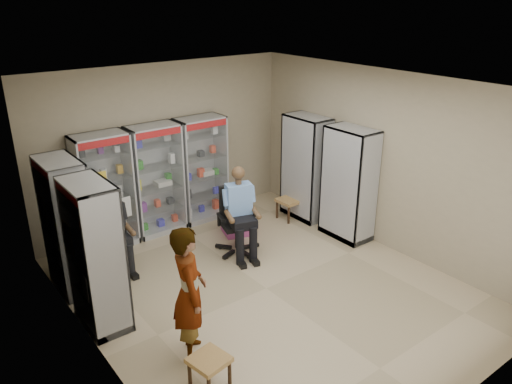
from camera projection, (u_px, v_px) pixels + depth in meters
floor at (266, 288)px, 7.45m from camera, size 6.00×6.00×0.00m
room_shell at (267, 163)px, 6.72m from camera, size 5.02×6.02×3.01m
cabinet_back_left at (105, 192)px, 8.36m from camera, size 0.90×0.50×2.00m
cabinet_back_mid at (156, 180)px, 8.89m from camera, size 0.90×0.50×2.00m
cabinet_back_right at (202, 169)px, 9.43m from camera, size 0.90×0.50×2.00m
cabinet_right_far at (306, 168)px, 9.51m from camera, size 0.90×0.50×2.00m
cabinet_right_near at (349, 184)px, 8.70m from camera, size 0.90×0.50×2.00m
cabinet_left_far at (67, 226)px, 7.15m from camera, size 0.90×0.50×2.00m
cabinet_left_near at (96, 256)px, 6.34m from camera, size 0.90×0.50×2.00m
wooden_chair at (111, 240)px, 7.87m from camera, size 0.42×0.42×0.94m
seated_customer at (111, 230)px, 7.76m from camera, size 0.44×0.60×1.34m
office_chair at (237, 221)px, 8.32m from camera, size 0.77×0.77×1.14m
seated_shopkeeper at (238, 213)px, 8.23m from camera, size 0.64×0.77×1.45m
pink_trunk at (237, 221)px, 9.10m from camera, size 0.62×0.61×0.48m
tea_glass at (239, 205)px, 9.03m from camera, size 0.07×0.07×0.09m
woven_stool_a at (289, 209)px, 9.68m from camera, size 0.43×0.43×0.41m
woven_stool_b at (210, 372)px, 5.53m from camera, size 0.46×0.46×0.39m
standing_man at (189, 293)px, 5.83m from camera, size 0.61×0.73×1.70m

